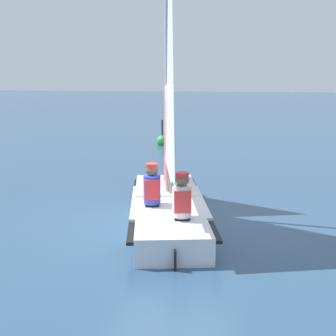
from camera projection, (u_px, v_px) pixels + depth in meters
The scene contains 5 objects.
ground_plane at pixel (168, 222), 7.80m from camera, with size 260.00×260.00×0.00m, color #2D4C6B.
sailboat_main at pixel (168, 172), 7.57m from camera, with size 4.15×2.69×6.11m.
sailor_helm at pixel (152, 193), 7.35m from camera, with size 0.41×0.39×1.16m.
sailor_crew at pixel (182, 206), 6.62m from camera, with size 0.41×0.39×1.16m.
buoy_marker at pixel (162, 141), 17.62m from camera, with size 0.47×0.47×1.12m.
Camera 1 is at (-7.04, -2.44, 2.51)m, focal length 45.00 mm.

